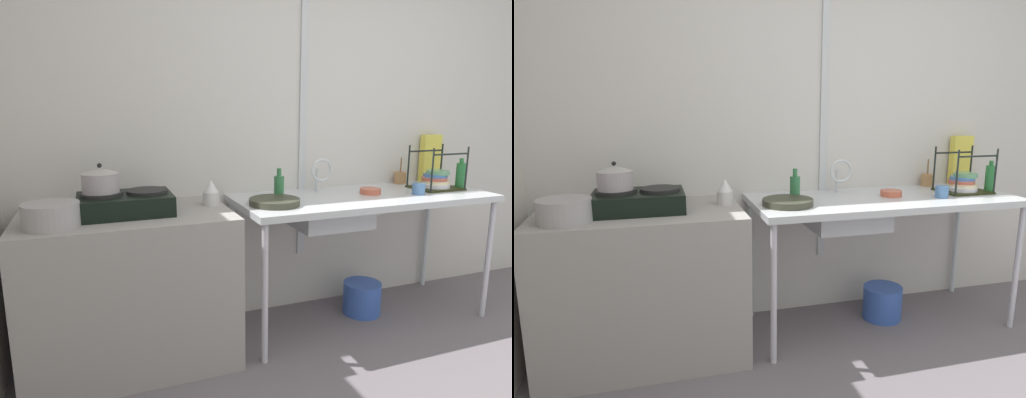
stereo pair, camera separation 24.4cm
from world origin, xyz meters
The scene contains 19 objects.
wall_back centered at (0.00, 1.89, 1.28)m, with size 4.83×0.10×2.56m, color beige.
wall_metal_strip centered at (-0.18, 1.84, 1.41)m, with size 0.05×0.01×2.05m, color silver.
counter_concrete centered at (-1.38, 1.51, 0.42)m, with size 1.10×0.67×0.85m, color gray.
counter_sink centered at (0.10, 1.51, 0.79)m, with size 1.68×0.67×0.85m.
stove centered at (-1.38, 1.51, 0.91)m, with size 0.48×0.35×0.12m.
pot_on_left_burner centered at (-1.49, 1.51, 1.04)m, with size 0.19×0.19×0.15m.
pot_beside_stove centered at (-1.72, 1.35, 0.91)m, with size 0.26×0.26×0.12m.
percolator centered at (-0.90, 1.56, 0.92)m, with size 0.10×0.10×0.15m.
sink_basin centered at (-0.16, 1.51, 0.76)m, with size 0.46×0.38×0.18m, color silver.
faucet centered at (-0.13, 1.66, 0.99)m, with size 0.15×0.09×0.23m.
frying_pan centered at (-0.55, 1.44, 0.87)m, with size 0.30×0.30×0.04m, color #343528.
dish_rack centered at (0.69, 1.52, 0.91)m, with size 0.31×0.25×0.30m.
cup_by_rack centered at (0.44, 1.40, 0.89)m, with size 0.08×0.08×0.07m, color #466EA2.
small_bowl_on_drainboard centered at (0.16, 1.52, 0.87)m, with size 0.14×0.14×0.04m, color #BB583F.
bottle_by_sink centered at (-0.46, 1.58, 0.93)m, with size 0.06×0.06×0.19m.
bottle_by_rack centered at (0.87, 1.48, 0.94)m, with size 0.06×0.06×0.21m.
cereal_box centered at (0.87, 1.80, 1.02)m, with size 0.15×0.06×0.35m, color #E6D44B.
utensil_jar centered at (0.60, 1.78, 0.89)m, with size 0.09×0.09×0.20m.
bucket_on_floor centered at (0.16, 1.55, 0.11)m, with size 0.26×0.26×0.22m, color #3456AF.
Camera 2 is at (-1.29, -0.96, 1.41)m, focal length 31.15 mm.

